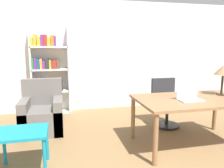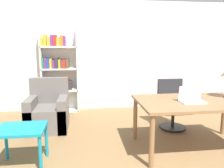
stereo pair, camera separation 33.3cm
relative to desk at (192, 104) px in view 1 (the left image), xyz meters
The scene contains 8 objects.
wall_back 2.74m from the desk, 112.95° to the left, with size 8.00×0.06×2.70m.
desk is the anchor object (origin of this frame).
laptop 0.19m from the desk, 142.24° to the right, with size 0.35×0.22×0.23m.
table_lamp 0.81m from the desk, 10.67° to the left, with size 0.30×0.30×0.51m.
office_chair 0.96m from the desk, 88.84° to the left, with size 0.52×0.52×0.95m.
side_table_blue 2.54m from the desk, behind, with size 0.63×0.52×0.54m.
armchair 2.69m from the desk, 154.18° to the left, with size 0.75×0.77×0.97m.
bookshelf 3.25m from the desk, 135.77° to the left, with size 0.87×0.28×2.07m.
Camera 1 is at (-0.96, -0.92, 1.60)m, focal length 35.00 mm.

